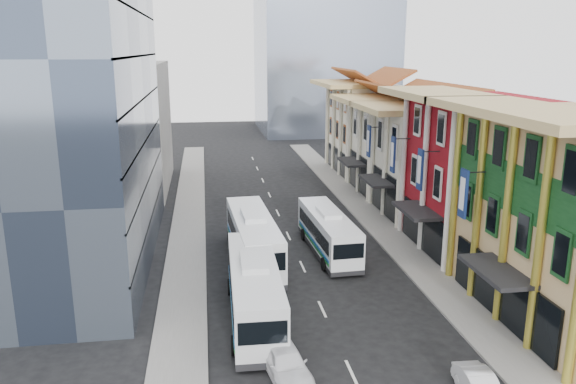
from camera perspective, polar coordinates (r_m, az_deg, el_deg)
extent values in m
plane|color=black|center=(28.44, 7.00, -18.80)|extent=(200.00, 200.00, 0.00)
cube|color=slate|center=(49.83, 9.77, -3.87)|extent=(3.00, 90.00, 0.15)
cube|color=slate|center=(47.48, -10.20, -4.82)|extent=(3.00, 90.00, 0.15)
cube|color=tan|center=(36.00, 27.11, -2.56)|extent=(8.00, 14.00, 12.00)
cube|color=maroon|center=(45.92, 18.57, 1.68)|extent=(8.00, 10.00, 12.00)
cube|color=white|center=(54.56, 14.04, 2.86)|extent=(8.00, 9.00, 10.00)
cube|color=white|center=(62.82, 10.94, 4.51)|extent=(8.00, 9.00, 10.00)
cube|color=white|center=(72.60, 8.24, 6.33)|extent=(8.00, 12.00, 11.00)
cube|color=#3A465C|center=(43.10, -22.86, 12.62)|extent=(12.00, 26.00, 30.00)
cube|color=gray|center=(66.07, -16.59, 6.40)|extent=(10.00, 18.00, 14.00)
imported|color=white|center=(28.38, -0.27, -16.87)|extent=(2.60, 4.88, 1.57)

